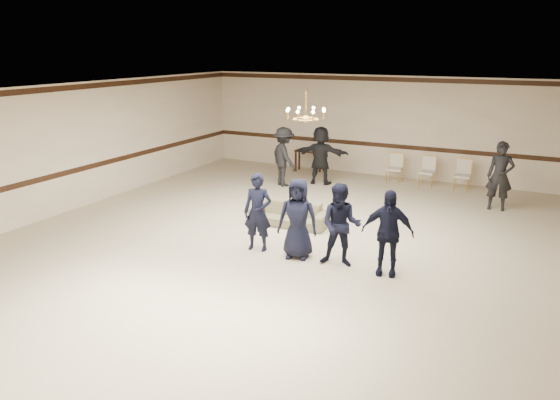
{
  "coord_description": "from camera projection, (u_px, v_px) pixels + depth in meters",
  "views": [
    {
      "loc": [
        4.62,
        -9.42,
        4.07
      ],
      "look_at": [
        0.13,
        -0.5,
        1.13
      ],
      "focal_mm": 33.62,
      "sensor_mm": 36.0,
      "label": 1
    }
  ],
  "objects": [
    {
      "name": "adult_right",
      "position": [
        500.0,
        176.0,
        13.34
      ],
      "size": [
        0.67,
        0.46,
        1.78
      ],
      "primitive_type": "imported",
      "rotation": [
        0.0,
        0.0,
        0.06
      ],
      "color": "black",
      "rests_on": "floor"
    },
    {
      "name": "chair_rail",
      "position": [
        380.0,
        145.0,
        16.92
      ],
      "size": [
        12.0,
        0.02,
        0.14
      ],
      "primitive_type": "cube",
      "color": "black",
      "rests_on": "wall_back"
    },
    {
      "name": "chandelier",
      "position": [
        306.0,
        104.0,
        11.26
      ],
      "size": [
        0.94,
        0.94,
        0.89
      ],
      "primitive_type": null,
      "color": "gold",
      "rests_on": "ceiling"
    },
    {
      "name": "room",
      "position": [
        285.0,
        171.0,
        10.76
      ],
      "size": [
        12.01,
        14.01,
        3.21
      ],
      "color": "#B4AA8B",
      "rests_on": "ground"
    },
    {
      "name": "boy_c",
      "position": [
        341.0,
        225.0,
        9.92
      ],
      "size": [
        0.89,
        0.75,
        1.62
      ],
      "primitive_type": "imported",
      "rotation": [
        0.0,
        0.0,
        0.19
      ],
      "color": "black",
      "rests_on": "floor"
    },
    {
      "name": "boy_a",
      "position": [
        258.0,
        212.0,
        10.7
      ],
      "size": [
        0.65,
        0.49,
        1.62
      ],
      "primitive_type": "imported",
      "rotation": [
        0.0,
        0.0,
        0.19
      ],
      "color": "black",
      "rests_on": "floor"
    },
    {
      "name": "banquet_chair_left",
      "position": [
        395.0,
        169.0,
        16.1
      ],
      "size": [
        0.47,
        0.47,
        0.91
      ],
      "primitive_type": null,
      "rotation": [
        0.0,
        0.0,
        0.08
      ],
      "color": "beige",
      "rests_on": "floor"
    },
    {
      "name": "crown_molding",
      "position": [
        384.0,
        79.0,
        16.33
      ],
      "size": [
        12.0,
        0.02,
        0.14
      ],
      "primitive_type": "cube",
      "color": "black",
      "rests_on": "wall_back"
    },
    {
      "name": "adult_left",
      "position": [
        284.0,
        157.0,
        15.67
      ],
      "size": [
        1.31,
        1.21,
        1.78
      ],
      "primitive_type": "imported",
      "rotation": [
        0.0,
        0.0,
        2.5
      ],
      "color": "black",
      "rests_on": "floor"
    },
    {
      "name": "boy_b",
      "position": [
        298.0,
        219.0,
        10.31
      ],
      "size": [
        0.88,
        0.67,
        1.62
      ],
      "primitive_type": "imported",
      "rotation": [
        0.0,
        0.0,
        0.22
      ],
      "color": "black",
      "rests_on": "floor"
    },
    {
      "name": "banquet_chair_mid",
      "position": [
        428.0,
        172.0,
        15.67
      ],
      "size": [
        0.48,
        0.48,
        0.91
      ],
      "primitive_type": null,
      "rotation": [
        0.0,
        0.0,
        -0.09
      ],
      "color": "beige",
      "rests_on": "floor"
    },
    {
      "name": "banquet_chair_right",
      "position": [
        462.0,
        175.0,
        15.24
      ],
      "size": [
        0.47,
        0.47,
        0.91
      ],
      "primitive_type": null,
      "rotation": [
        0.0,
        0.0,
        0.07
      ],
      "color": "beige",
      "rests_on": "floor"
    },
    {
      "name": "adult_mid",
      "position": [
        321.0,
        155.0,
        15.88
      ],
      "size": [
        1.7,
        0.73,
        1.78
      ],
      "primitive_type": "imported",
      "rotation": [
        0.0,
        0.0,
        3.27
      ],
      "color": "black",
      "rests_on": "floor"
    },
    {
      "name": "console_table",
      "position": [
        308.0,
        161.0,
        17.59
      ],
      "size": [
        0.89,
        0.43,
        0.72
      ],
      "primitive_type": "cube",
      "rotation": [
        0.0,
        0.0,
        -0.08
      ],
      "color": "#321A10",
      "rests_on": "floor"
    },
    {
      "name": "boy_d",
      "position": [
        387.0,
        233.0,
        9.53
      ],
      "size": [
        1.01,
        0.57,
        1.62
      ],
      "primitive_type": "imported",
      "rotation": [
        0.0,
        0.0,
        0.19
      ],
      "color": "black",
      "rests_on": "floor"
    },
    {
      "name": "settee",
      "position": [
        290.0,
        214.0,
        12.34
      ],
      "size": [
        1.87,
        0.84,
        0.53
      ],
      "primitive_type": "imported",
      "rotation": [
        0.0,
        0.0,
        0.07
      ],
      "color": "brown",
      "rests_on": "floor"
    }
  ]
}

